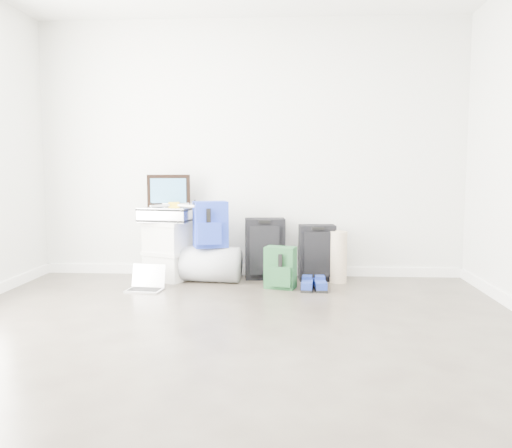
# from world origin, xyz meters

# --- Properties ---
(ground) EXTENTS (5.00, 5.00, 0.00)m
(ground) POSITION_xyz_m (0.00, 0.00, 0.00)
(ground) COLOR #312A24
(ground) RESTS_ON ground
(room_envelope) EXTENTS (4.52, 5.02, 2.71)m
(room_envelope) POSITION_xyz_m (0.00, 0.02, 1.72)
(room_envelope) COLOR silver
(room_envelope) RESTS_ON ground
(boxes_stack) EXTENTS (0.53, 0.49, 0.61)m
(boxes_stack) POSITION_xyz_m (-0.83, 2.18, 0.31)
(boxes_stack) COLOR silver
(boxes_stack) RESTS_ON ground
(briefcase) EXTENTS (0.56, 0.45, 0.15)m
(briefcase) POSITION_xyz_m (-0.83, 2.18, 0.68)
(briefcase) COLOR #B2B2B7
(briefcase) RESTS_ON boxes_stack
(painting) EXTENTS (0.44, 0.12, 0.33)m
(painting) POSITION_xyz_m (-0.83, 2.28, 0.92)
(painting) COLOR black
(painting) RESTS_ON briefcase
(drone) EXTENTS (0.50, 0.50, 0.05)m
(drone) POSITION_xyz_m (-0.75, 2.16, 0.78)
(drone) COLOR yellow
(drone) RESTS_ON briefcase
(duffel_bag) EXTENTS (0.62, 0.42, 0.36)m
(duffel_bag) POSITION_xyz_m (-0.37, 2.12, 0.18)
(duffel_bag) COLOR #9C9EA5
(duffel_bag) RESTS_ON ground
(blue_backpack) EXTENTS (0.38, 0.33, 0.46)m
(blue_backpack) POSITION_xyz_m (-0.37, 2.09, 0.58)
(blue_backpack) COLOR #172296
(blue_backpack) RESTS_ON duffel_bag
(large_suitcase) EXTENTS (0.43, 0.30, 0.63)m
(large_suitcase) POSITION_xyz_m (0.17, 2.31, 0.32)
(large_suitcase) COLOR black
(large_suitcase) RESTS_ON ground
(green_backpack) EXTENTS (0.32, 0.27, 0.40)m
(green_backpack) POSITION_xyz_m (0.34, 1.86, 0.19)
(green_backpack) COLOR #143921
(green_backpack) RESTS_ON ground
(carry_on) EXTENTS (0.38, 0.27, 0.57)m
(carry_on) POSITION_xyz_m (0.71, 2.26, 0.29)
(carry_on) COLOR black
(carry_on) RESTS_ON ground
(shoes) EXTENTS (0.25, 0.28, 0.09)m
(shoes) POSITION_xyz_m (0.66, 1.80, 0.04)
(shoes) COLOR black
(shoes) RESTS_ON ground
(rolled_rug) EXTENTS (0.17, 0.17, 0.52)m
(rolled_rug) POSITION_xyz_m (0.92, 2.16, 0.26)
(rolled_rug) COLOR tan
(rolled_rug) RESTS_ON ground
(laptop) EXTENTS (0.35, 0.27, 0.23)m
(laptop) POSITION_xyz_m (-0.93, 1.71, 0.06)
(laptop) COLOR silver
(laptop) RESTS_ON ground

